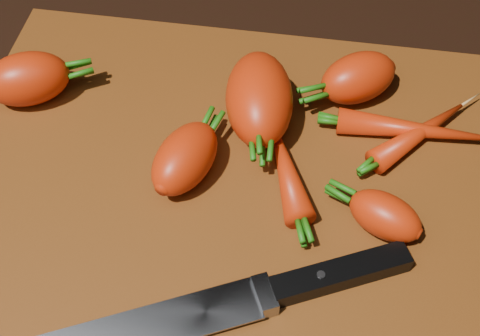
# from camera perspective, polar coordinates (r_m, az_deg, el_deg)

# --- Properties ---
(ground) EXTENTS (2.00, 2.00, 0.01)m
(ground) POSITION_cam_1_polar(r_m,az_deg,el_deg) (0.57, -0.16, -2.93)
(ground) COLOR black
(cutting_board) EXTENTS (0.50, 0.40, 0.01)m
(cutting_board) POSITION_cam_1_polar(r_m,az_deg,el_deg) (0.56, -0.16, -2.29)
(cutting_board) COLOR brown
(cutting_board) RESTS_ON ground
(carrot_0) EXTENTS (0.09, 0.08, 0.05)m
(carrot_0) POSITION_cam_1_polar(r_m,az_deg,el_deg) (0.64, -17.70, 7.26)
(carrot_0) COLOR red
(carrot_0) RESTS_ON cutting_board
(carrot_1) EXTENTS (0.08, 0.11, 0.06)m
(carrot_1) POSITION_cam_1_polar(r_m,az_deg,el_deg) (0.58, 1.65, 5.93)
(carrot_1) COLOR red
(carrot_1) RESTS_ON cutting_board
(carrot_2) EXTENTS (0.07, 0.09, 0.04)m
(carrot_2) POSITION_cam_1_polar(r_m,az_deg,el_deg) (0.55, -4.72, 0.84)
(carrot_2) COLOR red
(carrot_2) RESTS_ON cutting_board
(carrot_3) EXTENTS (0.09, 0.08, 0.05)m
(carrot_3) POSITION_cam_1_polar(r_m,az_deg,el_deg) (0.62, 10.05, 7.59)
(carrot_3) COLOR red
(carrot_3) RESTS_ON cutting_board
(carrot_4) EXTENTS (0.07, 0.06, 0.04)m
(carrot_4) POSITION_cam_1_polar(r_m,az_deg,el_deg) (0.53, 12.28, -4.01)
(carrot_4) COLOR red
(carrot_4) RESTS_ON cutting_board
(carrot_5) EXTENTS (0.09, 0.09, 0.02)m
(carrot_5) POSITION_cam_1_polar(r_m,az_deg,el_deg) (0.60, 15.06, 2.89)
(carrot_5) COLOR red
(carrot_5) RESTS_ON cutting_board
(carrot_6) EXTENTS (0.13, 0.02, 0.02)m
(carrot_6) POSITION_cam_1_polar(r_m,az_deg,el_deg) (0.60, 14.67, 3.18)
(carrot_6) COLOR red
(carrot_6) RESTS_ON cutting_board
(carrot_7) EXTENTS (0.06, 0.10, 0.03)m
(carrot_7) POSITION_cam_1_polar(r_m,az_deg,el_deg) (0.56, 3.97, -0.19)
(carrot_7) COLOR red
(carrot_7) RESTS_ON cutting_board
(knife) EXTENTS (0.29, 0.16, 0.02)m
(knife) POSITION_cam_1_polar(r_m,az_deg,el_deg) (0.49, -7.23, -13.25)
(knife) COLOR gray
(knife) RESTS_ON cutting_board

